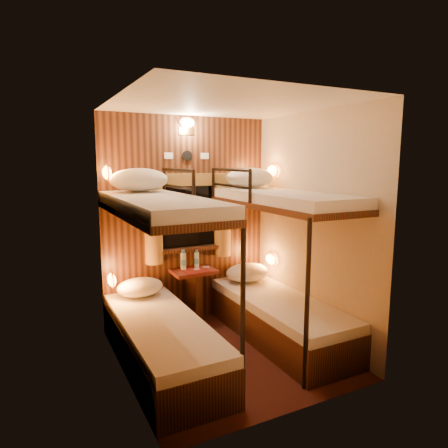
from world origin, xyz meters
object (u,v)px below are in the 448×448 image
table (194,289)px  bunk_left (161,309)px  bunk_right (279,288)px  bottle_right (197,260)px  bottle_left (183,261)px

table → bunk_left: bearing=-129.7°
bunk_right → bottle_right: 1.05m
bunk_left → bottle_left: bunk_left is taller
bunk_left → table: (0.65, 0.78, -0.14)m
bottle_left → bunk_left: bearing=-122.9°
bunk_left → bottle_right: 1.12m
bunk_left → bottle_left: bearing=57.1°
bunk_left → bottle_left: (0.54, 0.83, 0.19)m
bunk_left → bunk_right: bearing=0.0°
bunk_right → bottle_left: 1.14m
table → bottle_right: 0.34m
table → bottle_right: bearing=46.8°
bottle_left → bottle_right: bearing=4.4°
bunk_right → table: size_ratio=2.90×
bottle_right → bunk_left: bearing=-130.0°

